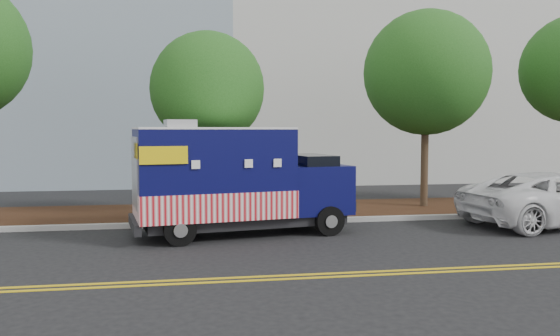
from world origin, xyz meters
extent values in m
plane|color=black|center=(0.00, 0.00, 0.00)|extent=(120.00, 120.00, 0.00)
cube|color=#9E9E99|center=(0.00, 1.40, 0.07)|extent=(120.00, 0.18, 0.15)
cube|color=black|center=(0.00, 3.50, 0.07)|extent=(120.00, 4.00, 0.15)
cube|color=gold|center=(0.00, -4.45, 0.01)|extent=(120.00, 0.10, 0.01)
cube|color=gold|center=(0.00, -4.70, 0.01)|extent=(120.00, 0.10, 0.01)
cylinder|color=#38281C|center=(0.45, 2.76, 1.62)|extent=(0.26, 0.26, 3.25)
sphere|color=#1B4E15|center=(0.45, 2.76, 4.15)|extent=(3.62, 3.62, 3.62)
cylinder|color=#38281C|center=(8.08, 3.41, 1.88)|extent=(0.26, 0.26, 3.76)
sphere|color=#1B4E15|center=(8.08, 3.41, 4.85)|extent=(4.37, 4.37, 4.37)
cube|color=#473828|center=(-1.17, 1.55, 1.20)|extent=(0.06, 0.06, 2.40)
cube|color=black|center=(1.32, -0.01, 0.40)|extent=(5.59, 2.70, 0.27)
cube|color=#090A40|center=(0.47, -0.15, 1.72)|extent=(4.33, 2.85, 2.30)
cube|color=#B40B16|center=(0.47, -0.15, 0.91)|extent=(4.38, 2.91, 0.72)
cube|color=white|center=(0.47, -0.15, 2.89)|extent=(4.33, 2.85, 0.06)
cube|color=#B7B7BA|center=(-0.37, -0.30, 3.02)|extent=(0.88, 0.88, 0.21)
cube|color=#090A40|center=(3.31, 0.33, 1.20)|extent=(2.05, 2.32, 1.34)
cube|color=black|center=(3.26, 0.32, 1.84)|extent=(1.26, 2.00, 0.62)
cube|color=black|center=(4.17, 0.48, 0.75)|extent=(0.40, 1.90, 0.29)
cube|color=black|center=(-1.55, -0.50, 0.43)|extent=(0.53, 2.15, 0.27)
cube|color=#B7B7BA|center=(-1.53, -0.50, 1.77)|extent=(0.33, 1.70, 1.82)
cube|color=#B7B7BA|center=(0.57, 1.02, 1.77)|extent=(1.70, 0.33, 1.05)
cube|color=yellow|center=(-0.75, -1.52, 2.25)|extent=(1.14, 0.21, 0.43)
cube|color=yellow|center=(-1.13, 0.73, 2.25)|extent=(1.14, 0.21, 0.43)
cylinder|color=black|center=(3.56, -0.62, 0.40)|extent=(0.84, 0.40, 0.80)
cylinder|color=black|center=(3.24, 1.31, 0.40)|extent=(0.84, 0.40, 0.80)
cylinder|color=black|center=(-0.40, -1.29, 0.40)|extent=(0.84, 0.40, 0.80)
cylinder|color=black|center=(-0.73, 0.63, 0.40)|extent=(0.84, 0.40, 0.80)
imported|color=silver|center=(10.65, -0.19, 0.80)|extent=(6.04, 3.39, 1.59)
camera|label=1|loc=(-0.13, -14.79, 2.85)|focal=35.00mm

